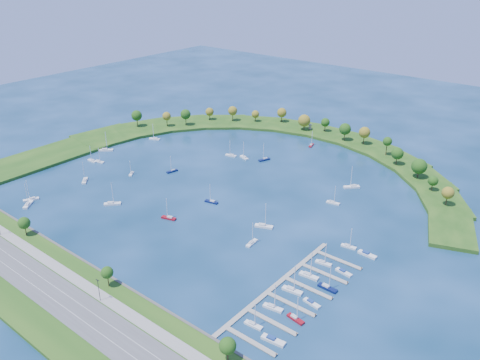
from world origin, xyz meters
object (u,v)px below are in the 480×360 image
Objects in this scene: docked_boat_10 at (349,246)px; moored_boat_17 at (28,204)px; moored_boat_2 at (92,160)px; moored_boat_3 at (155,138)px; moored_boat_13 at (252,242)px; moored_boat_8 at (264,159)px; docked_boat_11 at (367,254)px; moored_boat_16 at (244,157)px; docked_boat_0 at (253,324)px; moored_boat_5 at (99,161)px; docked_boat_7 at (327,287)px; moored_boat_6 at (333,202)px; moored_boat_19 at (31,199)px; moored_boat_4 at (352,186)px; moored_boat_10 at (169,217)px; moored_boat_0 at (131,173)px; moored_boat_18 at (106,150)px; moored_boat_9 at (172,171)px; moored_boat_12 at (311,145)px; dock_system at (291,292)px; docked_boat_3 at (296,318)px; docked_boat_5 at (312,303)px; harbor_tower at (310,127)px; docked_boat_4 at (292,290)px; moored_boat_11 at (112,203)px; moored_boat_15 at (264,226)px; docked_boat_2 at (273,307)px; docked_boat_1 at (273,340)px; docked_boat_9 at (344,272)px; docked_boat_6 at (309,275)px; moored_boat_1 at (212,201)px.

moored_boat_17 is at bearing -163.37° from docked_boat_10.
moored_boat_3 is at bearing -92.78° from moored_boat_2.
moored_boat_8 is at bearing 28.04° from moored_boat_13.
moored_boat_16 is at bearing 158.30° from docked_boat_11.
docked_boat_0 is 71.67m from docked_boat_10.
docked_boat_7 is at bearing -17.65° from moored_boat_5.
moored_boat_6 is 0.96× the size of moored_boat_13.
moored_boat_19 reaches higher than docked_boat_11.
moored_boat_4 is 111.18m from moored_boat_10.
moored_boat_13 is at bearing 171.27° from docked_boat_7.
docked_boat_7 is at bearing 162.14° from moored_boat_16.
moored_boat_0 is 0.66× the size of moored_boat_18.
moored_boat_9 is at bearing 126.12° from moored_boat_3.
dock_system is at bearing -167.36° from moored_boat_12.
moored_boat_19 is 171.90m from docked_boat_3.
docked_boat_0 is 1.37× the size of docked_boat_5.
moored_boat_8 is at bearing -84.33° from harbor_tower.
docked_boat_4 is at bearing -133.70° from docked_boat_7.
docked_boat_4 reaches higher than moored_boat_19.
moored_boat_11 is at bearing -150.49° from moored_boat_6.
docked_boat_3 is at bearing 130.18° from moored_boat_3.
moored_boat_15 is 1.23× the size of docked_boat_3.
moored_boat_17 is 171.57m from docked_boat_7.
moored_boat_15 is at bearing -175.92° from moored_boat_12.
moored_boat_13 is at bearing 132.64° from moored_boat_3.
docked_boat_7 is at bearing -89.23° from docked_boat_11.
docked_boat_2 is (127.59, -68.12, 0.03)m from moored_boat_9.
moored_boat_17 is 1.02× the size of docked_boat_4.
docked_boat_1 is at bearing 141.29° from moored_boat_10.
moored_boat_6 is 82.73m from moored_boat_16.
moored_boat_12 is 155.83m from docked_boat_9.
docked_boat_6 is at bearing -102.53° from docked_boat_10.
docked_boat_1 is at bearing -81.18° from docked_boat_5.
moored_boat_10 is at bearing 30.68° from moored_boat_0.
moored_boat_0 is at bearing -175.89° from docked_boat_9.
moored_boat_15 reaches higher than moored_boat_12.
moored_boat_5 is at bearing -173.19° from moored_boat_6.
docked_boat_10 reaches higher than docked_boat_1.
docked_boat_2 is at bearing -73.50° from moored_boat_15.
moored_boat_5 is 189.65m from docked_boat_11.
moored_boat_17 reaches higher than moored_boat_0.
moored_boat_8 is 1.01× the size of docked_boat_2.
docked_boat_6 reaches higher than docked_boat_9.
moored_boat_11 is 84.94m from moored_boat_18.
docked_boat_3 is (10.73, -12.94, 0.53)m from dock_system.
moored_boat_2 reaches higher than moored_boat_12.
moored_boat_18 is 202.64m from docked_boat_9.
moored_boat_13 is 54.33m from docked_boat_11.
harbor_tower is 139.93m from moored_boat_1.
moored_boat_16 is 1.12× the size of docked_boat_10.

